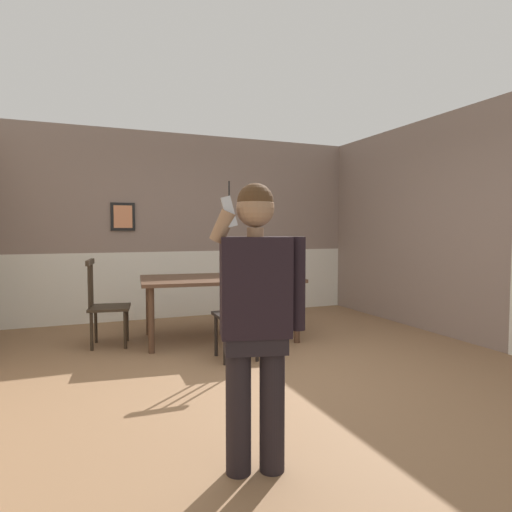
% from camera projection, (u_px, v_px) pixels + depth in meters
% --- Properties ---
extents(ground_plane, '(6.60, 6.60, 0.00)m').
position_uv_depth(ground_plane, '(260.00, 372.00, 4.18)').
color(ground_plane, '#846042').
extents(room_back_partition, '(5.58, 0.17, 2.80)m').
position_uv_depth(room_back_partition, '(185.00, 229.00, 6.88)').
color(room_back_partition, gray).
rests_on(room_back_partition, ground_plane).
extents(room_right_partition, '(0.13, 6.00, 2.80)m').
position_uv_depth(room_right_partition, '(482.00, 225.00, 5.14)').
color(room_right_partition, gray).
rests_on(room_right_partition, ground_plane).
extents(dining_table, '(2.00, 1.29, 0.76)m').
position_uv_depth(dining_table, '(220.00, 283.00, 5.45)').
color(dining_table, '#4C3323').
rests_on(dining_table, ground_plane).
extents(chair_near_window, '(0.51, 0.51, 1.00)m').
position_uv_depth(chair_near_window, '(106.00, 305.00, 5.11)').
color(chair_near_window, '#2D2319').
rests_on(chair_near_window, ground_plane).
extents(chair_by_doorway, '(0.44, 0.44, 1.08)m').
position_uv_depth(chair_by_doorway, '(237.00, 312.00, 4.56)').
color(chair_by_doorway, black).
rests_on(chair_by_doorway, ground_plane).
extents(person_figure, '(0.53, 0.29, 1.60)m').
position_uv_depth(person_figure, '(257.00, 312.00, 2.41)').
color(person_figure, black).
rests_on(person_figure, ground_plane).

